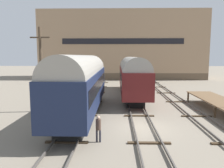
% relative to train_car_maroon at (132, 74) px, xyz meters
% --- Properties ---
extents(ground_plane, '(200.00, 200.00, 0.00)m').
position_rel_train_car_maroon_xyz_m(ground_plane, '(0.00, -12.76, -2.90)').
color(ground_plane, slate).
extents(track_left, '(2.60, 60.00, 0.26)m').
position_rel_train_car_maroon_xyz_m(track_left, '(-4.98, -12.76, -2.76)').
color(track_left, '#4C4742').
rests_on(track_left, ground).
extents(track_middle, '(2.60, 60.00, 0.26)m').
position_rel_train_car_maroon_xyz_m(track_middle, '(0.00, -12.76, -2.76)').
color(track_middle, '#4C4742').
rests_on(track_middle, ground).
extents(track_right, '(2.60, 60.00, 0.26)m').
position_rel_train_car_maroon_xyz_m(track_right, '(4.98, -12.76, -2.76)').
color(track_right, '#4C4742').
rests_on(track_right, ground).
extents(train_car_maroon, '(3.04, 17.47, 5.11)m').
position_rel_train_car_maroon_xyz_m(train_car_maroon, '(0.00, 0.00, 0.00)').
color(train_car_maroon, black).
rests_on(train_car_maroon, ground).
extents(train_car_navy, '(3.00, 15.54, 5.31)m').
position_rel_train_car_maroon_xyz_m(train_car_navy, '(-4.98, -9.53, 0.12)').
color(train_car_navy, black).
rests_on(train_car_navy, ground).
extents(person_worker, '(0.32, 0.32, 1.64)m').
position_rel_train_car_maroon_xyz_m(person_worker, '(-3.06, -15.57, -1.91)').
color(person_worker, '#282833').
rests_on(person_worker, ground).
extents(utility_pole, '(1.80, 0.24, 7.85)m').
position_rel_train_car_maroon_xyz_m(utility_pole, '(-8.99, -8.27, 1.19)').
color(utility_pole, '#473828').
rests_on(utility_pole, ground).
extents(warehouse_building, '(37.23, 10.83, 15.23)m').
position_rel_train_car_maroon_xyz_m(warehouse_building, '(-0.76, 24.60, 4.72)').
color(warehouse_building, brown).
rests_on(warehouse_building, ground).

